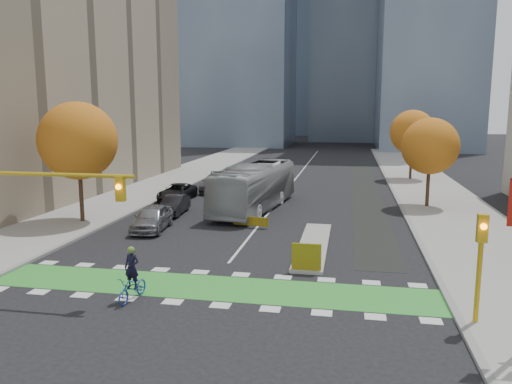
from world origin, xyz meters
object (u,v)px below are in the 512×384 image
at_px(traffic_signal_west, 10,199).
at_px(parked_car_c, 216,183).
at_px(cyclist, 132,282).
at_px(parked_car_d, 177,192).
at_px(traffic_signal_east, 481,252).
at_px(parked_car_b, 174,205).
at_px(bus, 255,187).
at_px(parked_car_a, 152,218).
at_px(tree_east_near, 430,146).
at_px(parked_car_e, 228,176).
at_px(hazard_board, 306,257).
at_px(tree_east_far, 412,132).
at_px(tree_west, 78,141).

xyz_separation_m(traffic_signal_west, parked_car_c, (1.43, 27.00, -3.21)).
xyz_separation_m(cyclist, parked_car_d, (-5.90, 21.99, -0.06)).
bearing_deg(traffic_signal_east, parked_car_b, 136.49).
height_order(traffic_signal_west, bus, traffic_signal_west).
distance_m(parked_car_a, parked_car_d, 10.74).
relative_size(traffic_signal_west, cyclist, 3.77).
bearing_deg(traffic_signal_west, tree_east_near, 48.48).
bearing_deg(parked_car_e, bus, -71.57).
height_order(tree_east_near, parked_car_b, tree_east_near).
height_order(traffic_signal_west, traffic_signal_east, traffic_signal_west).
bearing_deg(tree_east_near, parked_car_c, 166.36).
bearing_deg(parked_car_b, parked_car_a, -89.99).
distance_m(hazard_board, tree_east_far, 35.13).
bearing_deg(bus, parked_car_b, -144.74).
relative_size(cyclist, parked_car_e, 0.48).
relative_size(tree_east_near, parked_car_d, 1.41).
xyz_separation_m(tree_east_near, traffic_signal_west, (-19.93, -22.51, -0.83)).
distance_m(cyclist, parked_car_b, 16.96).
height_order(tree_east_far, cyclist, tree_east_far).
bearing_deg(parked_car_c, traffic_signal_west, -96.76).
xyz_separation_m(tree_east_far, parked_car_e, (-19.11, -6.00, -4.43)).
relative_size(tree_east_far, bus, 0.60).
bearing_deg(traffic_signal_west, parked_car_d, 91.64).
height_order(cyclist, parked_car_a, cyclist).
distance_m(traffic_signal_east, bus, 22.65).
relative_size(tree_east_far, traffic_signal_east, 1.87).
bearing_deg(parked_car_b, parked_car_c, 84.45).
bearing_deg(traffic_signal_east, hazard_board, 144.08).
xyz_separation_m(traffic_signal_west, parked_car_d, (-0.63, 22.00, -3.34)).
height_order(traffic_signal_west, parked_car_b, traffic_signal_west).
xyz_separation_m(tree_west, cyclist, (9.34, -12.50, -4.86)).
distance_m(hazard_board, tree_east_near, 19.93).
bearing_deg(traffic_signal_west, tree_east_far, 62.05).
height_order(hazard_board, cyclist, cyclist).
xyz_separation_m(tree_east_far, parked_car_b, (-19.33, -22.06, -4.55)).
bearing_deg(parked_car_a, parked_car_d, 95.16).
height_order(traffic_signal_west, cyclist, traffic_signal_west).
height_order(bus, parked_car_c, bus).
distance_m(hazard_board, traffic_signal_west, 13.23).
height_order(hazard_board, tree_east_far, tree_east_far).
bearing_deg(parked_car_c, parked_car_a, -93.73).
bearing_deg(parked_car_e, tree_east_far, 13.66).
bearing_deg(parked_car_e, hazard_board, -72.87).
bearing_deg(cyclist, traffic_signal_east, 7.84).
height_order(parked_car_a, parked_car_c, parked_car_c).
bearing_deg(bus, hazard_board, -62.41).
distance_m(traffic_signal_west, parked_car_a, 11.99).
distance_m(hazard_board, parked_car_a, 12.48).
bearing_deg(traffic_signal_west, hazard_board, 21.55).
bearing_deg(hazard_board, tree_west, 154.01).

